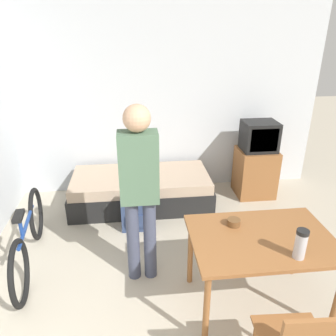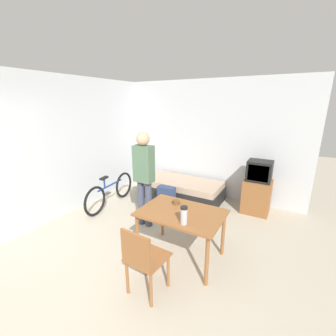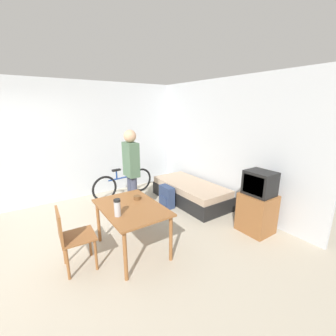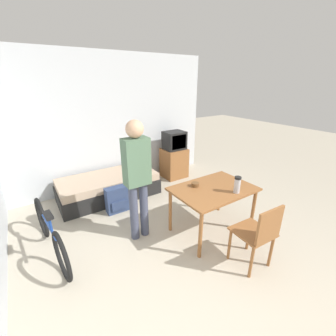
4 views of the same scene
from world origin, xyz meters
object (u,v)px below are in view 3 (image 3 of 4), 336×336
at_px(daybed, 190,192).
at_px(bicycle, 124,184).
at_px(tv, 258,204).
at_px(mate_bowl, 137,198).
at_px(person_standing, 131,168).
at_px(backpack, 167,197).
at_px(wooden_chair, 70,235).
at_px(dining_table, 131,212).
at_px(thermos_flask, 117,207).

distance_m(daybed, bicycle, 1.63).
bearing_deg(bicycle, tv, 23.66).
height_order(tv, mate_bowl, tv).
distance_m(person_standing, mate_bowl, 0.88).
bearing_deg(tv, bicycle, -156.34).
relative_size(bicycle, backpack, 3.44).
relative_size(bicycle, mate_bowl, 14.26).
bearing_deg(person_standing, daybed, 88.29).
bearing_deg(bicycle, backpack, 25.08).
relative_size(mate_bowl, backpack, 0.24).
relative_size(wooden_chair, person_standing, 0.51).
bearing_deg(daybed, dining_table, -64.04).
height_order(daybed, wooden_chair, wooden_chair).
relative_size(wooden_chair, mate_bowl, 7.85).
height_order(wooden_chair, bicycle, wooden_chair).
distance_m(bicycle, mate_bowl, 2.05).
relative_size(wooden_chair, backpack, 1.89).
xyz_separation_m(daybed, tv, (1.65, 0.11, 0.29)).
distance_m(tv, person_standing, 2.34).
xyz_separation_m(bicycle, person_standing, (1.13, -0.30, 0.70)).
relative_size(dining_table, person_standing, 0.67).
xyz_separation_m(dining_table, backpack, (-1.00, 1.30, -0.40)).
bearing_deg(backpack, mate_bowl, -53.66).
height_order(dining_table, bicycle, dining_table).
height_order(person_standing, thermos_flask, person_standing).
height_order(bicycle, mate_bowl, mate_bowl).
height_order(tv, backpack, tv).
relative_size(thermos_flask, mate_bowl, 2.11).
bearing_deg(wooden_chair, thermos_flask, 67.68).
distance_m(wooden_chair, backpack, 2.35).
bearing_deg(daybed, tv, 3.96).
distance_m(tv, mate_bowl, 2.05).
xyz_separation_m(tv, wooden_chair, (-0.79, -2.86, 0.00)).
relative_size(thermos_flask, backpack, 0.51).
bearing_deg(thermos_flask, bicycle, 155.15).
relative_size(daybed, backpack, 4.04).
bearing_deg(bicycle, wooden_chair, -38.54).
distance_m(daybed, tv, 1.68).
distance_m(tv, thermos_flask, 2.38).
bearing_deg(mate_bowl, thermos_flask, -52.80).
height_order(person_standing, backpack, person_standing).
bearing_deg(person_standing, thermos_flask, -33.36).
bearing_deg(backpack, person_standing, -88.08).
height_order(daybed, mate_bowl, mate_bowl).
xyz_separation_m(daybed, wooden_chair, (0.86, -2.75, 0.29)).
bearing_deg(mate_bowl, backpack, 126.34).
bearing_deg(daybed, thermos_flask, -63.27).
bearing_deg(backpack, thermos_flask, -53.40).
bearing_deg(dining_table, bicycle, 159.64).
xyz_separation_m(daybed, dining_table, (0.93, -1.90, 0.42)).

